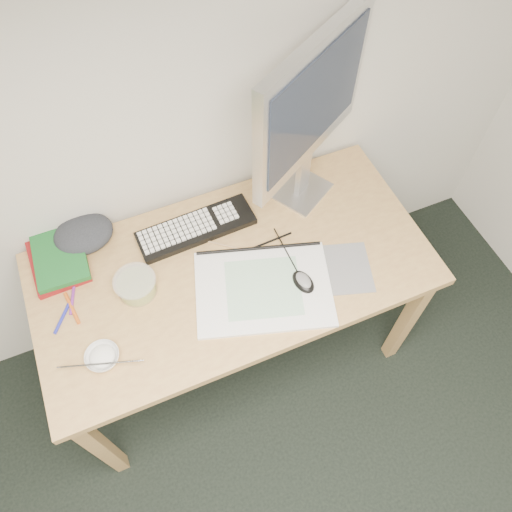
# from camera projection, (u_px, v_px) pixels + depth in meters

# --- Properties ---
(desk) EXTENTS (1.40, 0.70, 0.75)m
(desk) POSITION_uv_depth(u_px,v_px,m) (233.00, 278.00, 1.83)
(desk) COLOR tan
(desk) RESTS_ON ground
(mousepad) EXTENTS (0.28, 0.26, 0.00)m
(mousepad) POSITION_uv_depth(u_px,v_px,m) (338.00, 269.00, 1.75)
(mousepad) COLOR slate
(mousepad) RESTS_ON desk
(sketchpad) EXTENTS (0.54, 0.45, 0.01)m
(sketchpad) POSITION_uv_depth(u_px,v_px,m) (263.00, 289.00, 1.71)
(sketchpad) COLOR white
(sketchpad) RESTS_ON desk
(keyboard) EXTENTS (0.44, 0.16, 0.03)m
(keyboard) POSITION_uv_depth(u_px,v_px,m) (196.00, 228.00, 1.83)
(keyboard) COLOR black
(keyboard) RESTS_ON desk
(monitor) EXTENTS (0.51, 0.33, 0.67)m
(monitor) POSITION_uv_depth(u_px,v_px,m) (311.00, 107.00, 1.59)
(monitor) COLOR silver
(monitor) RESTS_ON desk
(mouse) EXTENTS (0.08, 0.11, 0.03)m
(mouse) POSITION_uv_depth(u_px,v_px,m) (303.00, 280.00, 1.70)
(mouse) COLOR black
(mouse) RESTS_ON sketchpad
(rice_bowl) EXTENTS (0.11, 0.11, 0.03)m
(rice_bowl) POSITION_uv_depth(u_px,v_px,m) (103.00, 357.00, 1.57)
(rice_bowl) COLOR white
(rice_bowl) RESTS_ON desk
(chopsticks) EXTENTS (0.25, 0.10, 0.02)m
(chopsticks) POSITION_uv_depth(u_px,v_px,m) (101.00, 364.00, 1.53)
(chopsticks) COLOR #B4B4B6
(chopsticks) RESTS_ON rice_bowl
(fruit_tub) EXTENTS (0.16, 0.16, 0.07)m
(fruit_tub) POSITION_uv_depth(u_px,v_px,m) (136.00, 285.00, 1.68)
(fruit_tub) COLOR #E3C750
(fruit_tub) RESTS_ON desk
(book_red) EXTENTS (0.19, 0.25, 0.02)m
(book_red) POSITION_uv_depth(u_px,v_px,m) (58.00, 262.00, 1.76)
(book_red) COLOR maroon
(book_red) RESTS_ON desk
(book_green) EXTENTS (0.18, 0.25, 0.02)m
(book_green) POSITION_uv_depth(u_px,v_px,m) (60.00, 257.00, 1.74)
(book_green) COLOR #165A23
(book_green) RESTS_ON book_red
(cloth_lump) EXTENTS (0.20, 0.18, 0.07)m
(cloth_lump) POSITION_uv_depth(u_px,v_px,m) (84.00, 234.00, 1.79)
(cloth_lump) COLOR #26272D
(cloth_lump) RESTS_ON desk
(pencil_pink) EXTENTS (0.15, 0.07, 0.01)m
(pencil_pink) POSITION_uv_depth(u_px,v_px,m) (230.00, 255.00, 1.78)
(pencil_pink) COLOR #D76B89
(pencil_pink) RESTS_ON desk
(pencil_tan) EXTENTS (0.14, 0.11, 0.01)m
(pencil_tan) POSITION_uv_depth(u_px,v_px,m) (230.00, 247.00, 1.80)
(pencil_tan) COLOR tan
(pencil_tan) RESTS_ON desk
(pencil_black) EXTENTS (0.20, 0.02, 0.01)m
(pencil_black) POSITION_uv_depth(u_px,v_px,m) (267.00, 242.00, 1.81)
(pencil_black) COLOR black
(pencil_black) RESTS_ON desk
(marker_blue) EXTENTS (0.08, 0.10, 0.01)m
(marker_blue) POSITION_uv_depth(u_px,v_px,m) (62.00, 318.00, 1.65)
(marker_blue) COLOR #1E24A6
(marker_blue) RESTS_ON desk
(marker_orange) EXTENTS (0.03, 0.13, 0.01)m
(marker_orange) POSITION_uv_depth(u_px,v_px,m) (72.00, 308.00, 1.67)
(marker_orange) COLOR #D25B18
(marker_orange) RESTS_ON desk
(marker_purple) EXTENTS (0.05, 0.11, 0.01)m
(marker_purple) POSITION_uv_depth(u_px,v_px,m) (72.00, 299.00, 1.69)
(marker_purple) COLOR #782792
(marker_purple) RESTS_ON desk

